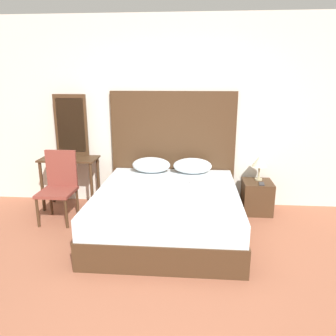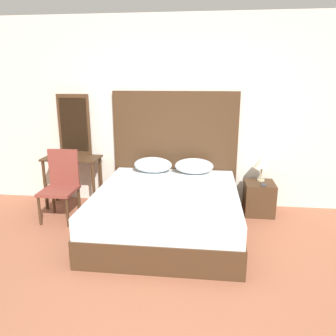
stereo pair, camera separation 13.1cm
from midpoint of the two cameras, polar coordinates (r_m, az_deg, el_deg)
name	(u,v)px [view 1 (the left image)]	position (r m, az deg, el deg)	size (l,w,h in m)	color
ground_plane	(163,303)	(3.03, -2.14, -22.44)	(16.00, 16.00, 0.00)	#9E5B42
wall_back	(179,114)	(4.79, 1.10, 9.42)	(10.00, 0.06, 2.70)	silver
bed	(167,212)	(4.04, -1.05, -7.59)	(1.71, 1.91, 0.55)	#422B19
headboard	(173,149)	(4.81, 0.08, 3.24)	(1.80, 0.05, 1.68)	#422B19
pillow_left	(151,165)	(4.65, -3.74, 0.53)	(0.54, 0.33, 0.22)	silver
pillow_right	(192,166)	(4.60, 3.47, 0.37)	(0.54, 0.33, 0.22)	silver
phone_on_bed	(194,183)	(4.19, 3.63, -2.65)	(0.15, 0.16, 0.01)	#B7B7BC
nightstand	(257,197)	(4.80, 14.46, -4.90)	(0.40, 0.42, 0.45)	#422B19
table_lamp	(260,162)	(4.73, 14.93, 1.07)	(0.22, 0.22, 0.35)	tan
phone_on_nightstand	(262,184)	(4.63, 15.22, -2.66)	(0.09, 0.16, 0.01)	#232328
vanity_desk	(70,169)	(4.95, -17.45, -0.16)	(0.80, 0.41, 0.75)	#422B19
vanity_mirror	(71,125)	(4.99, -17.26, 7.11)	(0.48, 0.03, 0.88)	#422B19
chair	(59,183)	(4.61, -19.21, -2.46)	(0.44, 0.46, 0.92)	brown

